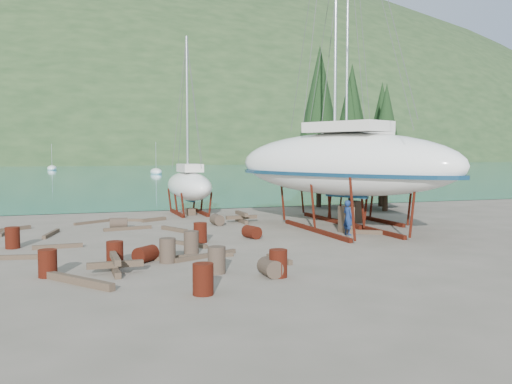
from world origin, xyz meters
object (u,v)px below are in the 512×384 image
object	(u,v)px
worker	(348,218)
large_sailboat_far	(351,165)
small_sailboat_shore	(189,185)
large_sailboat_near	(341,163)

from	to	relation	value
worker	large_sailboat_far	bearing A→B (deg)	-39.68
small_sailboat_shore	large_sailboat_near	bearing A→B (deg)	-63.75
large_sailboat_near	small_sailboat_shore	xyz separation A→B (m)	(-5.49, 9.98, -1.54)
large_sailboat_near	worker	xyz separation A→B (m)	(-0.32, -1.42, -2.55)
large_sailboat_far	small_sailboat_shore	size ratio (longest dim) A/B	1.76
large_sailboat_near	large_sailboat_far	size ratio (longest dim) A/B	1.07
large_sailboat_near	small_sailboat_shore	world-z (taller)	large_sailboat_near
small_sailboat_shore	worker	bearing A→B (deg)	-68.17
large_sailboat_far	worker	bearing A→B (deg)	-134.39
small_sailboat_shore	worker	xyz separation A→B (m)	(5.17, -11.40, -1.02)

